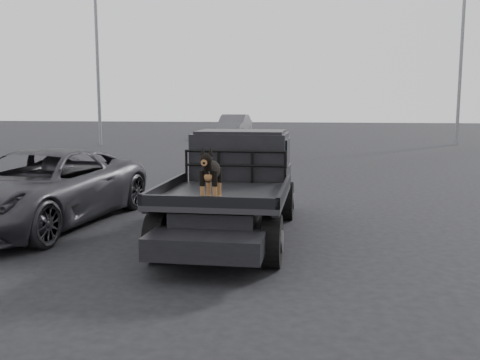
# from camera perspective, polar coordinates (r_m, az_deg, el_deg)

# --- Properties ---
(ground) EXTENTS (120.00, 120.00, 0.00)m
(ground) POSITION_cam_1_polar(r_m,az_deg,el_deg) (8.07, 2.03, -8.41)
(ground) COLOR black
(ground) RESTS_ON ground
(flatbed_ute) EXTENTS (2.00, 5.40, 0.92)m
(flatbed_ute) POSITION_cam_1_polar(r_m,az_deg,el_deg) (9.31, -0.72, -3.24)
(flatbed_ute) COLOR black
(flatbed_ute) RESTS_ON ground
(ute_cab) EXTENTS (1.72, 1.30, 0.88)m
(ute_cab) POSITION_cam_1_polar(r_m,az_deg,el_deg) (10.11, 0.14, 2.82)
(ute_cab) COLOR black
(ute_cab) RESTS_ON flatbed_ute
(headache_rack) EXTENTS (1.80, 0.08, 0.55)m
(headache_rack) POSITION_cam_1_polar(r_m,az_deg,el_deg) (9.39, -0.53, 1.40)
(headache_rack) COLOR black
(headache_rack) RESTS_ON flatbed_ute
(dog) EXTENTS (0.32, 0.60, 0.74)m
(dog) POSITION_cam_1_polar(r_m,az_deg,el_deg) (7.67, -3.11, 0.58)
(dog) COLOR black
(dog) RESTS_ON flatbed_ute
(parked_suv) EXTENTS (2.86, 5.35, 1.43)m
(parked_suv) POSITION_cam_1_polar(r_m,az_deg,el_deg) (10.80, -20.62, -0.81)
(parked_suv) COLOR #313035
(parked_suv) RESTS_ON ground
(distant_car_a) EXTENTS (1.84, 4.88, 1.59)m
(distant_car_a) POSITION_cam_1_polar(r_m,az_deg,el_deg) (35.83, -0.66, 5.73)
(distant_car_a) COLOR #545358
(distant_car_a) RESTS_ON ground
(floodlight_mid) EXTENTS (1.08, 0.28, 13.58)m
(floodlight_mid) POSITION_cam_1_polar(r_m,az_deg,el_deg) (33.00, 22.77, 16.40)
(floodlight_mid) COLOR slate
(floodlight_mid) RESTS_ON ground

